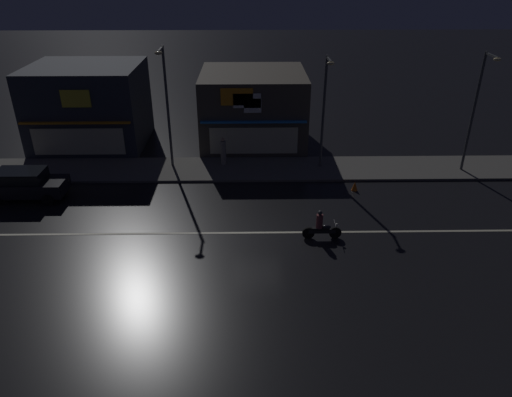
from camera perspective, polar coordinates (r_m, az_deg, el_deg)
The scene contains 12 objects.
ground_plane at distance 23.44m, azimuth 0.01°, elevation -4.15°, with size 140.00×140.00×0.00m, color black.
lane_divider_stripe at distance 23.44m, azimuth 0.01°, elevation -4.13°, with size 36.43×0.16×0.01m, color beige.
sidewalk_far at distance 30.20m, azimuth -0.23°, elevation 3.58°, with size 38.35×3.65×0.14m, color #5B5954.
storefront_left_block at distance 35.82m, azimuth -19.42°, elevation 10.51°, with size 7.48×6.62×5.57m.
storefront_center_block at distance 34.32m, azimuth -0.35°, elevation 10.87°, with size 7.24×7.06×5.02m.
streetlamp_west at distance 29.45m, azimuth -10.74°, elevation 11.67°, with size 0.44×1.64×7.45m.
streetlamp_mid at distance 29.15m, azimuth 8.25°, elevation 11.14°, with size 0.44×1.64×6.93m.
streetlamp_east at distance 31.17m, azimuth 25.04°, elevation 10.25°, with size 0.44×1.64×7.24m.
pedestrian_on_sidewalk at distance 30.51m, azimuth -3.95°, elevation 5.60°, with size 0.34×0.34×1.78m.
parked_car_near_kerb at distance 29.34m, azimuth -26.04°, elevation 1.61°, with size 4.30×1.98×1.67m.
motorcycle_opposite_lane at distance 22.90m, azimuth 7.85°, elevation -3.41°, with size 1.90×0.60×1.52m.
traffic_cone at distance 28.06m, azimuth 11.80°, elevation 1.49°, with size 0.36×0.36×0.55m, color orange.
Camera 1 is at (-0.33, -19.98, 12.26)m, focal length 33.24 mm.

